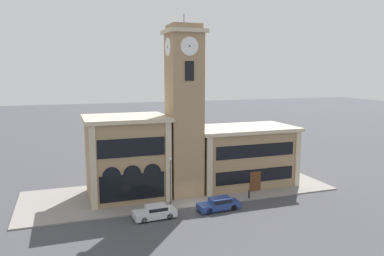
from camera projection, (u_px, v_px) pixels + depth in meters
name	position (u px, v px, depth m)	size (l,w,h in m)	color
ground_plane	(197.00, 207.00, 42.11)	(300.00, 300.00, 0.00)	#424247
sidewalk_kerb	(181.00, 191.00, 47.77)	(38.72, 12.15, 0.15)	gray
clock_tower	(184.00, 112.00, 44.93)	(4.53, 4.53, 21.77)	#9E7F5B
town_hall_left_wing	(127.00, 157.00, 45.13)	(9.85, 8.10, 9.89)	#9E7F5B
town_hall_right_wing	(242.00, 155.00, 50.41)	(13.85, 8.10, 7.88)	#9E7F5B
parked_car_near	(155.00, 212.00, 38.81)	(4.48, 2.08, 1.39)	silver
parked_car_mid	(219.00, 204.00, 41.19)	(4.79, 1.96, 1.39)	navy
street_lamp	(170.00, 175.00, 40.83)	(0.36, 0.36, 5.78)	#4C4C51
bollard	(249.00, 194.00, 44.61)	(0.18, 0.18, 1.06)	black
fire_hydrant	(150.00, 207.00, 40.61)	(0.22, 0.22, 0.87)	red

